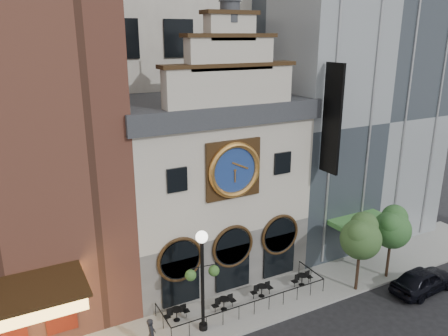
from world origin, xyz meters
TOP-DOWN VIEW (x-y plane):
  - ground at (0.00, 0.00)m, footprint 120.00×120.00m
  - sidewalk at (0.00, 2.50)m, footprint 44.00×5.00m
  - clock_building at (0.00, 7.82)m, footprint 12.60×8.78m
  - retail_building at (12.99, 9.99)m, footprint 14.00×14.40m
  - cafe_railing at (0.00, 2.50)m, footprint 10.60×2.60m
  - bistro_0 at (-4.34, 2.84)m, footprint 1.58×0.68m
  - bistro_1 at (-1.39, 2.48)m, footprint 1.58×0.68m
  - bistro_2 at (1.41, 2.59)m, footprint 1.58×0.68m
  - bistro_3 at (4.51, 2.44)m, footprint 1.58×0.68m
  - car_right at (11.25, -1.67)m, footprint 5.00×2.26m
  - pedestrian at (-6.44, 1.10)m, footprint 0.65×0.81m
  - lamppost at (-3.30, 1.39)m, footprint 1.95×0.80m
  - tree_left at (7.44, 0.43)m, footprint 2.72×2.62m
  - tree_right at (10.47, 0.64)m, footprint 2.65×2.55m

SIDE VIEW (x-z plane):
  - ground at x=0.00m, z-range 0.00..0.00m
  - sidewalk at x=0.00m, z-range 0.00..0.15m
  - cafe_railing at x=0.00m, z-range 0.15..1.05m
  - bistro_0 at x=-4.34m, z-range 0.16..1.06m
  - bistro_1 at x=-1.39m, z-range 0.16..1.06m
  - bistro_2 at x=1.41m, z-range 0.16..1.06m
  - bistro_3 at x=4.51m, z-range 0.16..1.06m
  - car_right at x=11.25m, z-range 0.00..1.67m
  - pedestrian at x=-6.44m, z-range 0.15..2.07m
  - tree_right at x=10.47m, z-range 1.34..6.44m
  - lamppost at x=-3.30m, z-range 0.88..7.01m
  - tree_left at x=7.44m, z-range 1.37..6.62m
  - clock_building at x=0.00m, z-range -2.64..16.01m
  - retail_building at x=12.99m, z-range 0.14..20.14m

